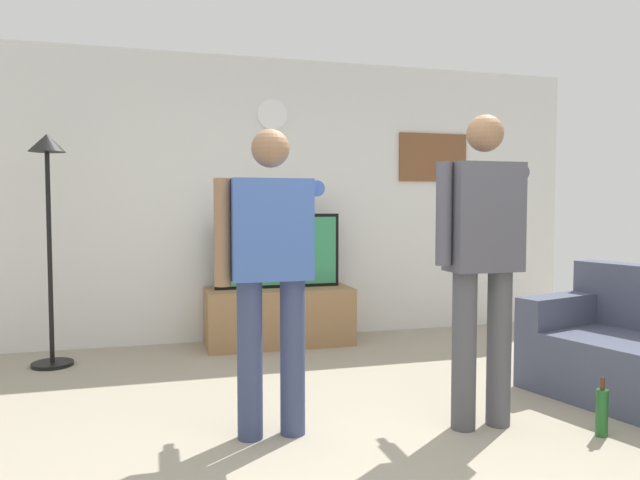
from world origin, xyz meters
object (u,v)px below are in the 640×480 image
(framed_picture, at_px, (433,158))
(person_standing_nearer_couch, at_px, (482,251))
(tv_stand, at_px, (279,316))
(television, at_px, (278,251))
(beverage_bottle, at_px, (602,412))
(person_standing_nearer_lamp, at_px, (271,263))
(floor_lamp, at_px, (48,201))
(wall_clock, at_px, (272,115))

(framed_picture, height_order, person_standing_nearer_couch, framed_picture)
(tv_stand, bearing_deg, framed_picture, 9.89)
(television, xyz_separation_m, beverage_bottle, (1.28, -2.69, -0.73))
(television, xyz_separation_m, person_standing_nearer_lamp, (-0.49, -2.18, 0.10))
(floor_lamp, distance_m, person_standing_nearer_lamp, 2.40)
(television, bearing_deg, person_standing_nearer_couch, -73.39)
(television, height_order, floor_lamp, floor_lamp)
(tv_stand, bearing_deg, television, 90.00)
(wall_clock, distance_m, framed_picture, 1.73)
(tv_stand, distance_m, floor_lamp, 2.20)
(tv_stand, distance_m, person_standing_nearer_couch, 2.55)
(floor_lamp, relative_size, person_standing_nearer_couch, 1.03)
(television, distance_m, beverage_bottle, 3.07)
(framed_picture, xyz_separation_m, beverage_bottle, (-0.41, -2.94, -1.65))
(tv_stand, xyz_separation_m, person_standing_nearer_lamp, (-0.49, -2.13, 0.71))
(framed_picture, bearing_deg, wall_clock, -179.83)
(person_standing_nearer_lamp, xyz_separation_m, person_standing_nearer_couch, (1.20, -0.19, 0.05))
(tv_stand, bearing_deg, beverage_bottle, -64.16)
(person_standing_nearer_couch, bearing_deg, person_standing_nearer_lamp, 170.92)
(beverage_bottle, bearing_deg, framed_picture, 82.04)
(television, xyz_separation_m, framed_picture, (1.69, 0.25, 0.92))
(wall_clock, relative_size, person_standing_nearer_couch, 0.16)
(television, height_order, wall_clock, wall_clock)
(person_standing_nearer_lamp, distance_m, person_standing_nearer_couch, 1.22)
(person_standing_nearer_couch, height_order, beverage_bottle, person_standing_nearer_couch)
(framed_picture, height_order, beverage_bottle, framed_picture)
(television, height_order, beverage_bottle, television)
(wall_clock, relative_size, framed_picture, 0.38)
(television, distance_m, wall_clock, 1.32)
(floor_lamp, xyz_separation_m, person_standing_nearer_lamp, (1.42, -1.90, -0.35))
(person_standing_nearer_couch, bearing_deg, tv_stand, 106.93)
(television, xyz_separation_m, person_standing_nearer_couch, (0.71, -2.37, 0.16))
(tv_stand, distance_m, television, 0.61)
(wall_clock, relative_size, beverage_bottle, 0.86)
(wall_clock, xyz_separation_m, framed_picture, (1.69, 0.00, -0.37))
(person_standing_nearer_lamp, distance_m, beverage_bottle, 2.03)
(tv_stand, relative_size, person_standing_nearer_couch, 0.75)
(tv_stand, bearing_deg, person_standing_nearer_lamp, -103.00)
(framed_picture, xyz_separation_m, floor_lamp, (-3.61, -0.53, -0.46))
(person_standing_nearer_lamp, bearing_deg, television, 77.27)
(television, distance_m, person_standing_nearer_couch, 2.48)
(wall_clock, bearing_deg, framed_picture, 0.17)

